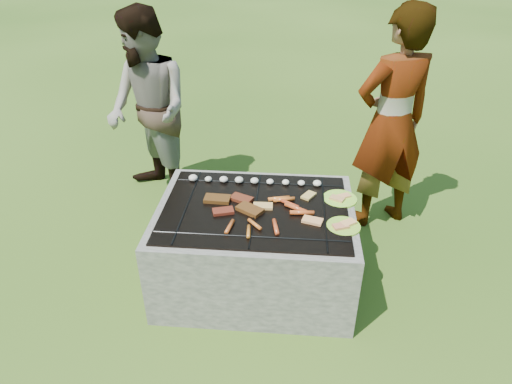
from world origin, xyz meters
TOP-DOWN VIEW (x-y plane):
  - lawn at (0.00, 0.00)m, footprint 60.00×60.00m
  - fire_pit at (0.00, 0.00)m, footprint 1.30×1.00m
  - mushrooms at (-0.07, 0.32)m, footprint 0.95×0.06m
  - pork_slabs at (-0.15, 0.01)m, footprint 0.42×0.29m
  - sausages at (0.15, -0.07)m, footprint 0.54×0.48m
  - bread_on_grate at (0.24, -0.00)m, footprint 0.46×0.42m
  - plate_far at (0.56, 0.16)m, footprint 0.30×0.30m
  - plate_near at (0.56, -0.16)m, footprint 0.23×0.23m
  - cook at (0.98, 0.85)m, footprint 0.76×0.65m
  - bystander at (-1.00, 1.07)m, footprint 1.02×1.03m

SIDE VIEW (x-z plane):
  - lawn at x=0.00m, z-range 0.00..0.00m
  - fire_pit at x=0.00m, z-range -0.03..0.59m
  - plate_far at x=0.56m, z-range 0.59..0.62m
  - plate_near at x=0.56m, z-range 0.60..0.62m
  - bread_on_grate at x=0.24m, z-range 0.61..0.63m
  - pork_slabs at x=-0.15m, z-range 0.61..0.64m
  - sausages at x=0.15m, z-range 0.61..0.64m
  - mushrooms at x=-0.07m, z-range 0.61..0.65m
  - bystander at x=-1.00m, z-range 0.00..1.68m
  - cook at x=0.98m, z-range 0.00..1.77m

